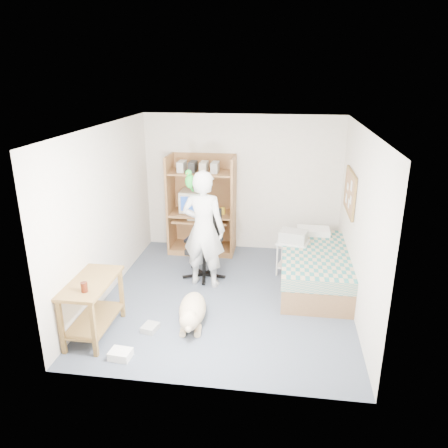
% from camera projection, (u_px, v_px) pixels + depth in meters
% --- Properties ---
extents(floor, '(4.00, 4.00, 0.00)m').
position_uv_depth(floor, '(227.00, 297.00, 6.55)').
color(floor, '#45505E').
rests_on(floor, ground).
extents(wall_back, '(3.60, 0.02, 2.50)m').
position_uv_depth(wall_back, '(242.00, 184.00, 8.01)').
color(wall_back, silver).
rests_on(wall_back, floor).
extents(wall_right, '(0.02, 4.00, 2.50)m').
position_uv_depth(wall_right, '(359.00, 224.00, 5.90)').
color(wall_right, silver).
rests_on(wall_right, floor).
extents(wall_left, '(0.02, 4.00, 2.50)m').
position_uv_depth(wall_left, '(106.00, 212.00, 6.38)').
color(wall_left, silver).
rests_on(wall_left, floor).
extents(ceiling, '(3.60, 4.00, 0.02)m').
position_uv_depth(ceiling, '(228.00, 128.00, 5.73)').
color(ceiling, white).
rests_on(ceiling, wall_back).
extents(computer_hutch, '(1.20, 0.63, 1.80)m').
position_uv_depth(computer_hutch, '(202.00, 209.00, 8.00)').
color(computer_hutch, brown).
rests_on(computer_hutch, floor).
extents(bed, '(1.02, 2.02, 0.66)m').
position_uv_depth(bed, '(314.00, 267.00, 6.86)').
color(bed, brown).
rests_on(bed, floor).
extents(side_desk, '(0.50, 1.00, 0.75)m').
position_uv_depth(side_desk, '(92.00, 300.00, 5.48)').
color(side_desk, brown).
rests_on(side_desk, floor).
extents(corkboard, '(0.04, 0.94, 0.66)m').
position_uv_depth(corkboard, '(350.00, 192.00, 6.68)').
color(corkboard, '#9D6E46').
rests_on(corkboard, wall_right).
extents(office_chair, '(0.62, 0.62, 1.11)m').
position_uv_depth(office_chair, '(205.00, 253.00, 7.12)').
color(office_chair, black).
rests_on(office_chair, floor).
extents(person, '(0.74, 0.55, 1.84)m').
position_uv_depth(person, '(204.00, 229.00, 6.66)').
color(person, silver).
rests_on(person, floor).
extents(parrot, '(0.14, 0.24, 0.37)m').
position_uv_depth(parrot, '(190.00, 180.00, 6.44)').
color(parrot, '#13871B').
rests_on(parrot, person).
extents(dog, '(0.44, 1.12, 0.42)m').
position_uv_depth(dog, '(192.00, 311.00, 5.82)').
color(dog, beige).
rests_on(dog, floor).
extents(printer_cart, '(0.56, 0.49, 0.58)m').
position_uv_depth(printer_cart, '(292.00, 252.00, 7.18)').
color(printer_cart, silver).
rests_on(printer_cart, floor).
extents(printer, '(0.48, 0.41, 0.18)m').
position_uv_depth(printer, '(293.00, 236.00, 7.08)').
color(printer, '#A6A6A1').
rests_on(printer, printer_cart).
extents(crt_monitor, '(0.41, 0.43, 0.38)m').
position_uv_depth(crt_monitor, '(192.00, 201.00, 7.98)').
color(crt_monitor, beige).
rests_on(crt_monitor, computer_hutch).
extents(keyboard, '(0.46, 0.18, 0.03)m').
position_uv_depth(keyboard, '(200.00, 219.00, 7.90)').
color(keyboard, beige).
rests_on(keyboard, computer_hutch).
extents(pencil_cup, '(0.08, 0.08, 0.12)m').
position_uv_depth(pencil_cup, '(223.00, 211.00, 7.86)').
color(pencil_cup, yellow).
rests_on(pencil_cup, computer_hutch).
extents(drink_glass, '(0.08, 0.08, 0.12)m').
position_uv_depth(drink_glass, '(84.00, 287.00, 5.11)').
color(drink_glass, '#43160A').
rests_on(drink_glass, side_desk).
extents(floor_box_a, '(0.27, 0.22, 0.10)m').
position_uv_depth(floor_box_a, '(120.00, 354.00, 5.14)').
color(floor_box_a, white).
rests_on(floor_box_a, floor).
extents(floor_box_b, '(0.22, 0.25, 0.08)m').
position_uv_depth(floor_box_b, '(150.00, 328.00, 5.69)').
color(floor_box_b, '#A7A7A2').
rests_on(floor_box_b, floor).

